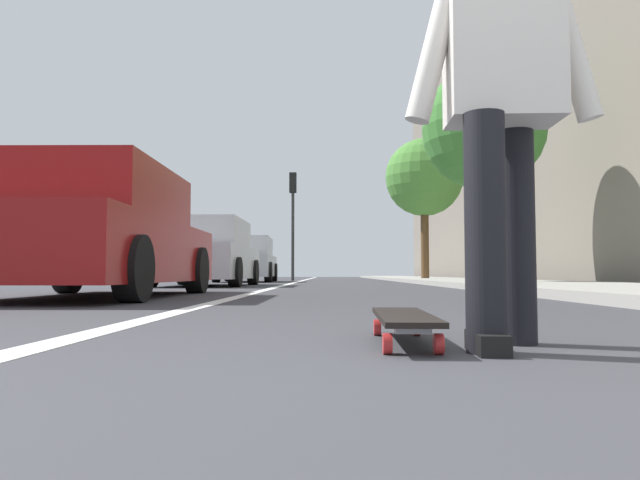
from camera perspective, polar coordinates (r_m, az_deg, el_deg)
The scene contains 12 objects.
ground_plane at distance 11.01m, azimuth 2.28°, elevation -4.67°, with size 80.00×80.00×0.00m, color #38383D.
lane_stripe_white at distance 21.03m, azimuth -1.96°, elevation -4.00°, with size 52.00×0.16×0.01m, color silver.
sidewalk_curb at distance 19.40m, azimuth 12.58°, elevation -3.83°, with size 52.00×3.20×0.11m, color #9E9B93.
building_facade at distance 24.58m, azimuth 17.04°, elevation 9.69°, with size 40.00×1.20×11.45m, color slate.
skateboard at distance 2.31m, azimuth 8.08°, elevation -7.57°, with size 0.84×0.22×0.11m.
skater_person at distance 2.33m, azimuth 17.10°, elevation 13.59°, with size 0.46×0.72×1.64m.
parked_car_near at distance 7.29m, azimuth -20.98°, elevation 0.40°, with size 4.34×2.03×1.48m.
parked_car_mid at distance 13.36m, azimuth -10.88°, elevation -1.39°, with size 4.21×1.96×1.46m.
parked_car_far at distance 19.88m, azimuth -7.05°, elevation -1.98°, with size 4.35×1.94×1.48m.
traffic_light at distance 23.56m, azimuth -2.63°, elevation 3.30°, with size 0.33×0.28×4.29m.
street_tree_mid at distance 14.16m, azimuth 15.49°, elevation 10.30°, with size 2.79×2.79×4.97m.
street_tree_far at distance 22.32m, azimuth 10.01°, elevation 5.91°, with size 2.87×2.87×5.27m.
Camera 1 is at (-1.00, 0.26, 0.27)m, focal length 33.19 mm.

